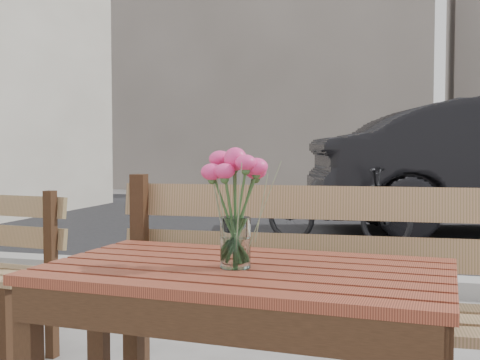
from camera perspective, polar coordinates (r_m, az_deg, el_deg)
name	(u,v)px	position (r m, az deg, el deg)	size (l,w,h in m)	color
street	(369,243)	(6.59, 12.12, -5.85)	(30.00, 8.12, 0.12)	black
backdrop_buildings	(396,47)	(16.05, 14.59, 12.11)	(15.50, 4.00, 8.00)	slate
main_table	(245,306)	(1.75, 0.50, -11.89)	(1.18, 0.75, 0.70)	#552316
main_bench	(323,281)	(2.11, 7.91, -9.43)	(1.56, 0.52, 0.96)	olive
main_vase	(235,193)	(1.68, -0.44, -1.28)	(0.18, 0.18, 0.34)	white
bicycle	(338,206)	(6.55, 9.23, -2.45)	(0.56, 1.59, 0.84)	black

